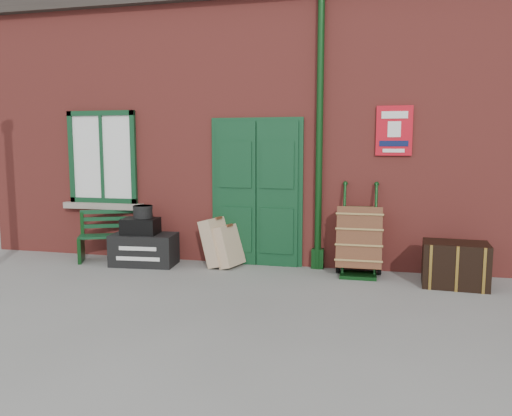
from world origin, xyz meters
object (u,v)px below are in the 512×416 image
(bench, at_px, (123,234))
(houdini_trunk, at_px, (144,249))
(porter_trolley, at_px, (359,240))
(dark_trunk, at_px, (455,264))

(bench, distance_m, houdini_trunk, 0.60)
(houdini_trunk, bearing_deg, porter_trolley, -1.85)
(bench, height_order, houdini_trunk, bench)
(houdini_trunk, distance_m, dark_trunk, 4.51)
(dark_trunk, bearing_deg, porter_trolley, 168.52)
(houdini_trunk, height_order, dark_trunk, dark_trunk)
(porter_trolley, distance_m, dark_trunk, 1.31)
(porter_trolley, bearing_deg, dark_trunk, -15.57)
(bench, height_order, porter_trolley, porter_trolley)
(bench, relative_size, dark_trunk, 1.72)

